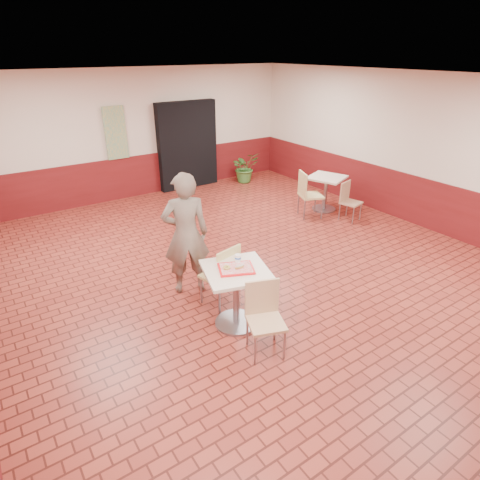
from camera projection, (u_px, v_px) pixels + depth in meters
room_shell at (267, 189)px, 5.92m from camera, size 8.01×10.01×3.01m
wainscot_band at (265, 249)px, 6.35m from camera, size 8.00×10.00×1.00m
corridor_doorway at (188, 146)px, 10.34m from camera, size 1.60×0.22×2.20m
promo_poster at (116, 133)px, 9.26m from camera, size 0.50×0.03×1.20m
main_table at (236, 288)px, 5.20m from camera, size 0.80×0.80×0.84m
chair_main_front at (264, 314)px, 4.79m from camera, size 0.54×0.54×0.91m
chair_main_back at (223, 273)px, 5.61m from camera, size 0.52×0.52×0.95m
customer at (186, 235)px, 5.81m from camera, size 0.79×0.65×1.87m
serving_tray at (236, 269)px, 5.08m from camera, size 0.44×0.34×0.03m
ring_donut at (227, 267)px, 5.04m from camera, size 0.12×0.12×0.03m
long_john_donut at (239, 267)px, 5.05m from camera, size 0.13×0.06×0.04m
paper_cup at (238, 258)px, 5.19m from camera, size 0.08×0.08×0.10m
second_table at (326, 188)px, 9.06m from camera, size 0.74×0.74×0.78m
chair_second_left at (307, 192)px, 8.67m from camera, size 0.60×0.60×1.00m
chair_second_front at (349, 199)px, 8.57m from camera, size 0.46×0.46×0.82m
potted_plant at (245, 167)px, 11.03m from camera, size 0.77×0.67×0.82m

